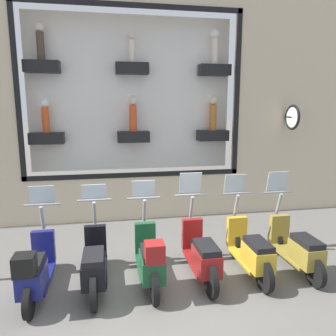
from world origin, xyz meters
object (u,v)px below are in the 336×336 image
object	(u,v)px
scooter_black_4	(95,264)
scooter_olive_0	(297,248)
scooter_yellow_1	(251,251)
scooter_green_3	(150,259)
scooter_red_2	(201,254)
scooter_navy_5	(35,270)

from	to	relation	value
scooter_black_4	scooter_olive_0	bearing A→B (deg)	-90.02
scooter_olive_0	scooter_yellow_1	world-z (taller)	scooter_olive_0
scooter_yellow_1	scooter_green_3	xyz separation A→B (m)	(-0.06, 1.77, 0.04)
scooter_black_4	scooter_red_2	bearing A→B (deg)	-89.83
scooter_navy_5	scooter_red_2	bearing A→B (deg)	-88.38
scooter_red_2	scooter_green_3	bearing A→B (deg)	94.25
scooter_green_3	scooter_navy_5	distance (m)	1.77
scooter_olive_0	scooter_black_4	world-z (taller)	scooter_olive_0
scooter_red_2	scooter_yellow_1	bearing A→B (deg)	-90.28
scooter_red_2	scooter_navy_5	world-z (taller)	scooter_red_2
scooter_yellow_1	scooter_red_2	bearing A→B (deg)	89.72
scooter_yellow_1	scooter_red_2	world-z (taller)	scooter_red_2
scooter_green_3	scooter_black_4	world-z (taller)	scooter_green_3
scooter_olive_0	scooter_red_2	world-z (taller)	scooter_red_2
scooter_yellow_1	scooter_navy_5	bearing A→B (deg)	91.15
scooter_olive_0	scooter_yellow_1	size ratio (longest dim) A/B	1.00
scooter_olive_0	scooter_green_3	distance (m)	2.65
scooter_black_4	scooter_navy_5	distance (m)	0.89
scooter_yellow_1	scooter_black_4	distance (m)	2.65
scooter_red_2	scooter_green_3	xyz separation A→B (m)	(-0.07, 0.88, 0.03)
scooter_olive_0	scooter_red_2	distance (m)	1.77
scooter_green_3	scooter_black_4	distance (m)	0.89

